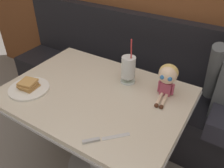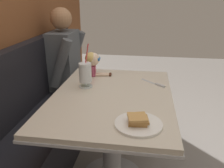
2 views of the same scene
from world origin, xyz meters
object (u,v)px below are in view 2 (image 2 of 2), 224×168
seated_doll (93,61)px  diner_patron (68,60)px  toast_plate (138,123)px  butter_knife (157,84)px  milkshake_glass (85,74)px

seated_doll → diner_patron: diner_patron is taller
toast_plate → diner_patron: (1.17, 0.77, -0.01)m
butter_knife → seated_doll: size_ratio=0.82×
milkshake_glass → butter_knife: 0.54m
butter_knife → diner_patron: diner_patron is taller
diner_patron → seated_doll: bearing=-139.8°
milkshake_glass → seated_doll: (0.26, 0.00, 0.03)m
seated_doll → diner_patron: bearing=40.2°
diner_patron → toast_plate: bearing=-146.6°
butter_knife → diner_patron: (0.57, 0.88, -0.00)m
butter_knife → seated_doll: 0.55m
milkshake_glass → butter_knife: bearing=-76.8°
toast_plate → milkshake_glass: 0.63m
butter_knife → diner_patron: bearing=57.1°
seated_doll → butter_knife: bearing=-104.8°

